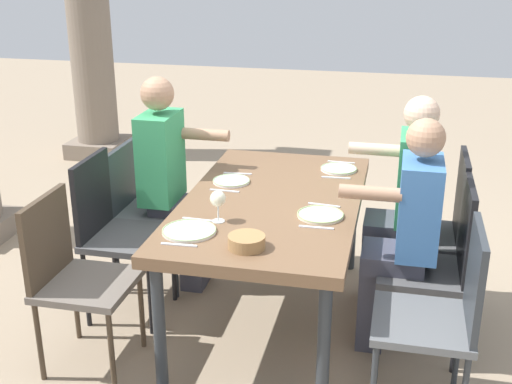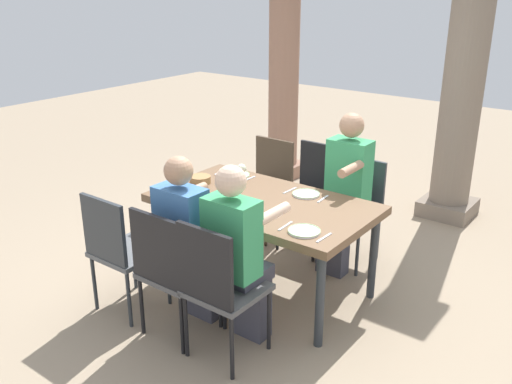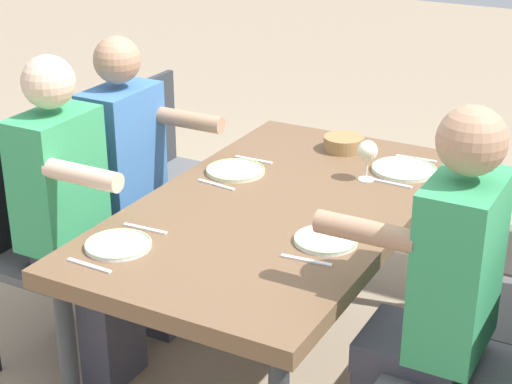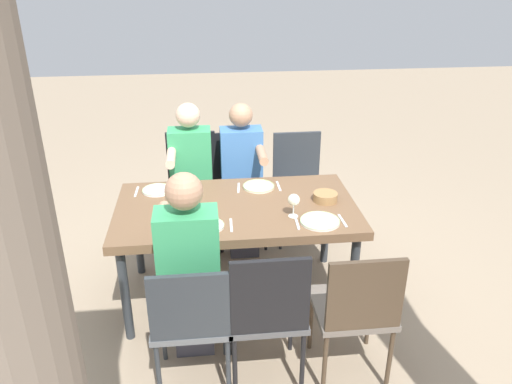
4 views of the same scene
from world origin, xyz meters
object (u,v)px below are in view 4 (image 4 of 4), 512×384
at_px(chair_east_north, 191,317).
at_px(plate_1, 259,186).
at_px(chair_mid_north, 267,309).
at_px(plate_0, 320,221).
at_px(bread_basket, 325,197).
at_px(plate_3, 157,190).
at_px(chair_mid_south, 241,181).
at_px(chair_west_south, 298,180).
at_px(diner_man_white, 243,176).
at_px(wine_glass_0, 294,200).
at_px(chair_west_north, 356,307).
at_px(dining_table, 236,214).
at_px(diner_guest_third, 189,269).
at_px(plate_2, 208,226).
at_px(chair_east_south, 192,182).
at_px(diner_woman_green, 191,177).

bearing_deg(chair_east_north, plate_1, -113.37).
relative_size(chair_mid_north, plate_1, 4.00).
xyz_separation_m(plate_0, bread_basket, (-0.11, -0.31, 0.02)).
xyz_separation_m(plate_3, bread_basket, (-1.19, 0.29, 0.02)).
bearing_deg(chair_mid_south, chair_east_north, 76.79).
distance_m(chair_west_south, diner_man_white, 0.56).
height_order(chair_mid_north, wine_glass_0, chair_mid_north).
relative_size(chair_west_north, chair_west_south, 0.97).
bearing_deg(plate_0, chair_east_north, 34.88).
xyz_separation_m(dining_table, diner_guest_third, (0.32, 0.69, 0.02)).
bearing_deg(dining_table, diner_man_white, -98.38).
bearing_deg(wine_glass_0, diner_guest_third, 35.55).
relative_size(chair_west_south, plate_3, 4.22).
height_order(wine_glass_0, plate_3, wine_glass_0).
height_order(dining_table, chair_mid_north, chair_mid_north).
bearing_deg(chair_mid_north, dining_table, -83.56).
height_order(chair_east_north, bread_basket, chair_east_north).
bearing_deg(dining_table, plate_2, 54.12).
height_order(chair_west_north, plate_1, chair_west_north).
distance_m(chair_west_north, chair_west_south, 1.78).
height_order(chair_mid_north, plate_0, chair_mid_north).
distance_m(dining_table, plate_1, 0.35).
bearing_deg(chair_east_south, diner_guest_third, 89.89).
xyz_separation_m(dining_table, bread_basket, (-0.63, -0.01, 0.10)).
bearing_deg(chair_west_south, plate_3, 26.82).
xyz_separation_m(chair_mid_south, plate_1, (-0.09, 0.61, 0.22)).
bearing_deg(diner_man_white, dining_table, 81.62).
relative_size(diner_woman_green, wine_glass_0, 7.93).
bearing_deg(chair_mid_north, diner_man_white, -90.11).
distance_m(chair_east_south, diner_guest_third, 1.59).
bearing_deg(chair_west_north, bread_basket, -91.24).
xyz_separation_m(chair_west_south, chair_east_north, (0.92, 1.77, -0.00)).
height_order(chair_west_north, diner_woman_green, diner_woman_green).
xyz_separation_m(chair_east_north, diner_man_white, (-0.42, -1.58, 0.14)).
distance_m(chair_east_north, plate_0, 1.05).
height_order(chair_east_south, plate_0, chair_east_south).
xyz_separation_m(chair_east_north, chair_east_south, (-0.00, -1.77, 0.02)).
height_order(dining_table, chair_east_south, chair_east_south).
bearing_deg(bread_basket, plate_0, 70.74).
xyz_separation_m(chair_mid_south, plate_2, (0.30, 1.17, 0.22)).
relative_size(chair_west_north, diner_guest_third, 0.68).
bearing_deg(chair_west_south, wine_glass_0, 77.31).
bearing_deg(chair_east_north, plate_0, -145.12).
height_order(chair_mid_north, diner_man_white, diner_man_white).
bearing_deg(chair_mid_south, plate_0, 109.44).
bearing_deg(chair_east_north, diner_guest_third, -89.15).
distance_m(dining_table, diner_guest_third, 0.76).
xyz_separation_m(chair_west_south, chair_mid_north, (0.51, 1.78, 0.02)).
height_order(dining_table, chair_west_north, chair_west_north).
bearing_deg(diner_guest_third, plate_3, -76.42).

